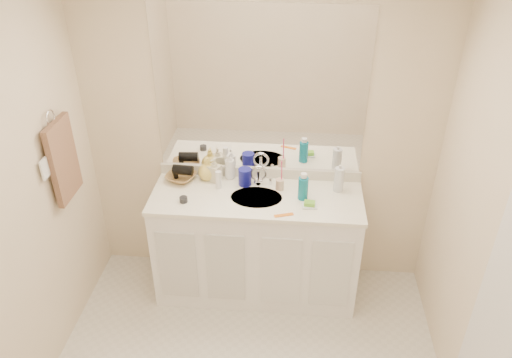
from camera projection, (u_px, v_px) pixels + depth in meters
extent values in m
cube|color=white|center=(234.00, 11.00, 1.91)|extent=(2.60, 2.60, 0.02)
cube|color=beige|center=(260.00, 138.00, 3.64)|extent=(2.60, 0.02, 2.40)
cube|color=beige|center=(503.00, 269.00, 2.44)|extent=(0.02, 2.60, 2.40)
cube|color=white|center=(257.00, 245.00, 3.81)|extent=(1.50, 0.55, 0.85)
cube|color=white|center=(257.00, 197.00, 3.58)|extent=(1.52, 0.57, 0.03)
cube|color=beige|center=(260.00, 172.00, 3.77)|extent=(1.52, 0.03, 0.08)
cylinder|color=silver|center=(256.00, 198.00, 3.56)|extent=(0.37, 0.37, 0.02)
cylinder|color=silver|center=(259.00, 177.00, 3.68)|extent=(0.02, 0.02, 0.11)
cube|color=white|center=(260.00, 92.00, 3.45)|extent=(1.48, 0.01, 1.20)
cylinder|color=navy|center=(245.00, 177.00, 3.67)|extent=(0.11, 0.11, 0.13)
cylinder|color=beige|center=(280.00, 184.00, 3.63)|extent=(0.06, 0.06, 0.08)
cylinder|color=#EE3E74|center=(282.00, 172.00, 3.57)|extent=(0.01, 0.04, 0.19)
cylinder|color=#0B6E87|center=(303.00, 188.00, 3.50)|extent=(0.08, 0.08, 0.17)
cylinder|color=silver|center=(339.00, 179.00, 3.58)|extent=(0.09, 0.09, 0.19)
cube|color=white|center=(309.00, 206.00, 3.46)|extent=(0.11, 0.09, 0.01)
cube|color=#69B82C|center=(310.00, 203.00, 3.45)|extent=(0.08, 0.06, 0.03)
cube|color=orange|center=(284.00, 215.00, 3.37)|extent=(0.14, 0.07, 0.01)
cylinder|color=black|center=(183.00, 200.00, 3.49)|extent=(0.07, 0.07, 0.04)
cylinder|color=white|center=(219.00, 180.00, 3.62)|extent=(0.05, 0.05, 0.14)
imported|color=white|center=(230.00, 166.00, 3.73)|extent=(0.10, 0.10, 0.21)
imported|color=beige|center=(214.00, 169.00, 3.70)|extent=(0.11, 0.11, 0.19)
imported|color=#E4CB58|center=(207.00, 168.00, 3.72)|extent=(0.14, 0.14, 0.18)
imported|color=olive|center=(181.00, 177.00, 3.74)|extent=(0.27, 0.27, 0.05)
cylinder|color=black|center=(183.00, 170.00, 3.71)|extent=(0.15, 0.09, 0.07)
torus|color=silver|center=(50.00, 118.00, 3.11)|extent=(0.01, 0.11, 0.11)
cube|color=brown|center=(63.00, 160.00, 3.26)|extent=(0.04, 0.32, 0.55)
cube|color=white|center=(45.00, 169.00, 3.07)|extent=(0.01, 0.08, 0.13)
cube|color=silver|center=(511.00, 346.00, 2.29)|extent=(0.02, 0.82, 2.00)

